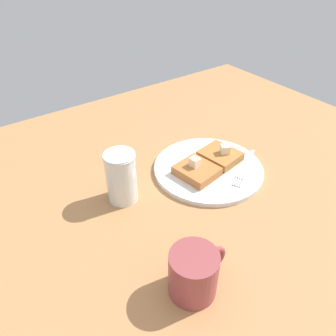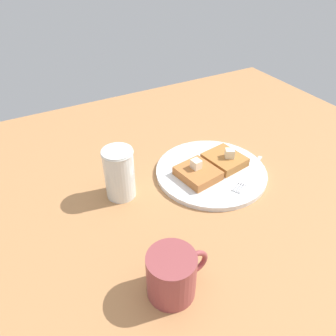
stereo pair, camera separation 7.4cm
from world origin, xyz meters
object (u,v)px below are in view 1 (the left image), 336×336
fork (244,169)px  syrup_jar (122,179)px  plate (208,168)px  coffee_mug (194,273)px

fork → syrup_jar: size_ratio=1.25×
fork → syrup_jar: (-27.99, 9.46, 3.94)cm
plate → coffee_mug: bearing=-135.8°
fork → syrup_jar: 29.81cm
fork → coffee_mug: coffee_mug is taller
plate → syrup_jar: bearing=171.1°
syrup_jar → coffee_mug: size_ratio=1.09×
plate → coffee_mug: coffee_mug is taller
plate → coffee_mug: 33.25cm
coffee_mug → fork: bearing=29.7°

